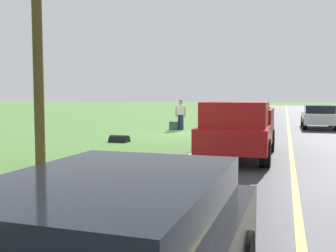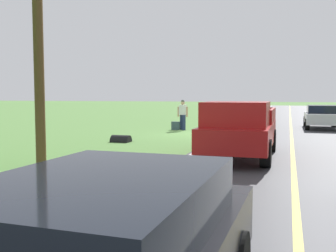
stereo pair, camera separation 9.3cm
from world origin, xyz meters
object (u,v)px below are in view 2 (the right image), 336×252
object	(u,v)px
hitchhiker_walking	(183,113)
pickup_truck_passing	(240,128)
sedan_near_oncoming	(321,116)
utility_pole_roadside	(38,22)
suitcase_carried	(176,126)

from	to	relation	value
hitchhiker_walking	pickup_truck_passing	world-z (taller)	pickup_truck_passing
sedan_near_oncoming	utility_pole_roadside	xyz separation A→B (m)	(8.56, 16.03, 3.28)
suitcase_carried	pickup_truck_passing	bearing A→B (deg)	26.89
utility_pole_roadside	suitcase_carried	bearing A→B (deg)	-91.78
hitchhiker_walking	suitcase_carried	xyz separation A→B (m)	(0.42, 0.08, -0.74)
hitchhiker_walking	utility_pole_roadside	bearing A→B (deg)	86.34
hitchhiker_walking	pickup_truck_passing	xyz separation A→B (m)	(-4.38, 9.51, -0.01)
suitcase_carried	utility_pole_roadside	bearing A→B (deg)	-1.86
sedan_near_oncoming	pickup_truck_passing	bearing A→B (deg)	75.30
hitchhiker_walking	suitcase_carried	size ratio (longest dim) A/B	3.62
utility_pole_roadside	hitchhiker_walking	bearing A→B (deg)	-93.66
sedan_near_oncoming	utility_pole_roadside	distance (m)	18.47
pickup_truck_passing	suitcase_carried	bearing A→B (deg)	-63.03
pickup_truck_passing	utility_pole_roadside	distance (m)	6.80
hitchhiker_walking	pickup_truck_passing	size ratio (longest dim) A/B	0.32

